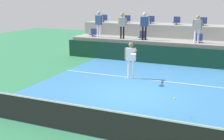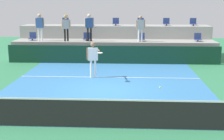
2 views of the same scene
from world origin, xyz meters
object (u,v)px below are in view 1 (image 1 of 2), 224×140
at_px(stadium_chair_lower_right, 199,39).
at_px(stadium_chair_upper_center, 177,21).
at_px(tennis_player, 131,56).
at_px(spectator_leaning_on_rail, 99,22).
at_px(stadium_chair_upper_left, 127,20).
at_px(stadium_chair_lower_left, 143,36).
at_px(spectator_with_hat, 122,23).
at_px(stadium_chair_lower_far_left, 93,33).
at_px(stadium_chair_upper_mid_left, 151,20).
at_px(spectator_in_grey, 144,23).
at_px(stadium_chair_upper_mid_right, 203,22).
at_px(stadium_chair_upper_far_left, 104,19).
at_px(spectator_in_white, 197,27).
at_px(tennis_ball, 175,99).

bearing_deg(stadium_chair_lower_right, stadium_chair_upper_center, 133.57).
height_order(tennis_player, spectator_leaning_on_rail, spectator_leaning_on_rail).
xyz_separation_m(stadium_chair_lower_right, spectator_leaning_on_rail, (-6.46, -0.38, 0.83)).
relative_size(stadium_chair_upper_left, tennis_player, 0.29).
bearing_deg(stadium_chair_lower_right, stadium_chair_lower_left, 180.00).
bearing_deg(tennis_player, spectator_with_hat, 116.03).
bearing_deg(spectator_with_hat, stadium_chair_lower_far_left, 170.57).
relative_size(stadium_chair_upper_mid_left, spectator_in_grey, 0.30).
relative_size(stadium_chair_lower_far_left, tennis_player, 0.29).
relative_size(stadium_chair_upper_mid_left, spectator_leaning_on_rail, 0.30).
xyz_separation_m(stadium_chair_upper_mid_right, spectator_in_grey, (-3.30, -2.18, -0.01)).
height_order(stadium_chair_upper_left, stadium_chair_upper_mid_left, same).
bearing_deg(spectator_leaning_on_rail, stadium_chair_upper_far_left, 105.94).
relative_size(stadium_chair_lower_far_left, stadium_chair_lower_right, 1.00).
height_order(stadium_chair_lower_far_left, spectator_in_white, spectator_in_white).
bearing_deg(spectator_in_white, tennis_ball, -86.81).
relative_size(stadium_chair_upper_left, stadium_chair_upper_mid_left, 1.00).
distance_m(stadium_chair_lower_right, stadium_chair_upper_left, 5.62).
distance_m(stadium_chair_upper_mid_left, stadium_chair_upper_mid_right, 3.50).
bearing_deg(stadium_chair_upper_far_left, stadium_chair_upper_mid_left, 0.00).
distance_m(stadium_chair_upper_left, spectator_in_white, 5.62).
xyz_separation_m(spectator_leaning_on_rail, spectator_in_grey, (3.16, 0.00, 0.00)).
distance_m(stadium_chair_upper_mid_right, spectator_in_grey, 3.96).
height_order(stadium_chair_upper_left, tennis_player, stadium_chair_upper_left).
height_order(stadium_chair_lower_far_left, spectator_leaning_on_rail, spectator_leaning_on_rail).
xyz_separation_m(stadium_chair_upper_mid_left, spectator_in_white, (3.40, -2.18, -0.09)).
height_order(stadium_chair_upper_mid_right, spectator_with_hat, spectator_with_hat).
bearing_deg(stadium_chair_lower_right, stadium_chair_upper_mid_right, 89.60).
bearing_deg(stadium_chair_lower_left, stadium_chair_upper_mid_left, 89.14).
distance_m(stadium_chair_lower_left, stadium_chair_upper_mid_right, 4.05).
xyz_separation_m(stadium_chair_upper_mid_left, stadium_chair_upper_mid_right, (3.50, 0.00, 0.00)).
xyz_separation_m(stadium_chair_upper_center, spectator_with_hat, (-3.06, -2.18, -0.06)).
distance_m(stadium_chair_lower_far_left, spectator_in_white, 7.05).
distance_m(stadium_chair_lower_left, stadium_chair_upper_far_left, 4.08).
height_order(spectator_leaning_on_rail, spectator_in_grey, spectator_in_grey).
distance_m(stadium_chair_lower_far_left, tennis_player, 6.72).
bearing_deg(stadium_chair_upper_left, stadium_chair_upper_mid_left, 0.00).
relative_size(stadium_chair_upper_left, stadium_chair_upper_mid_right, 1.00).
xyz_separation_m(stadium_chair_lower_far_left, spectator_in_grey, (3.79, -0.38, 0.84)).
xyz_separation_m(stadium_chair_upper_mid_left, tennis_player, (0.94, -6.75, -1.21)).
height_order(stadium_chair_upper_mid_right, spectator_leaning_on_rail, spectator_leaning_on_rail).
bearing_deg(stadium_chair_lower_right, spectator_in_white, -102.11).
distance_m(stadium_chair_lower_left, spectator_in_grey, 0.95).
distance_m(stadium_chair_upper_mid_right, tennis_ball, 10.75).
distance_m(tennis_player, spectator_leaning_on_rail, 6.13).
distance_m(stadium_chair_upper_mid_left, stadium_chair_upper_center, 1.78).
distance_m(tennis_player, tennis_ball, 4.88).
bearing_deg(stadium_chair_lower_left, spectator_in_white, -6.38).
distance_m(stadium_chair_lower_left, tennis_player, 5.05).
height_order(stadium_chair_lower_right, tennis_player, tennis_player).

